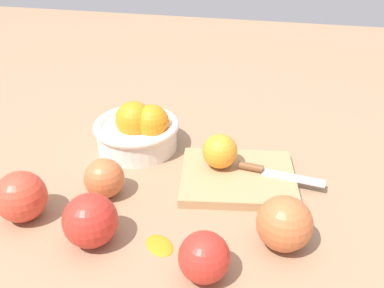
{
  "coord_description": "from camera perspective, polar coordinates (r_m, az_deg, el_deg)",
  "views": [
    {
      "loc": [
        0.15,
        -0.59,
        0.45
      ],
      "look_at": [
        -0.0,
        0.1,
        0.04
      ],
      "focal_mm": 40.12,
      "sensor_mm": 36.0,
      "label": 1
    }
  ],
  "objects": [
    {
      "name": "orange_on_board",
      "position": [
        0.78,
        3.73,
        -0.96
      ],
      "size": [
        0.06,
        0.06,
        0.06
      ],
      "primitive_type": "sphere",
      "color": "orange",
      "rests_on": "cutting_board"
    },
    {
      "name": "apple_front_right",
      "position": [
        0.59,
        1.63,
        -14.81
      ],
      "size": [
        0.07,
        0.07,
        0.07
      ],
      "primitive_type": "sphere",
      "color": "red",
      "rests_on": "ground_plane"
    },
    {
      "name": "apple_front_right_2",
      "position": [
        0.64,
        12.17,
        -10.3
      ],
      "size": [
        0.08,
        0.08,
        0.08
      ],
      "primitive_type": "sphere",
      "color": "#CC6638",
      "rests_on": "ground_plane"
    },
    {
      "name": "cutting_board",
      "position": [
        0.78,
        6.11,
        -4.43
      ],
      "size": [
        0.23,
        0.2,
        0.02
      ],
      "primitive_type": "cube",
      "rotation": [
        0.0,
        0.0,
        0.16
      ],
      "color": "tan",
      "rests_on": "ground_plane"
    },
    {
      "name": "bowl",
      "position": [
        0.87,
        -7.16,
        1.86
      ],
      "size": [
        0.17,
        0.17,
        0.1
      ],
      "color": "white",
      "rests_on": "ground_plane"
    },
    {
      "name": "apple_front_left",
      "position": [
        0.75,
        -11.59,
        -4.49
      ],
      "size": [
        0.07,
        0.07,
        0.07
      ],
      "primitive_type": "sphere",
      "color": "#CC6638",
      "rests_on": "ground_plane"
    },
    {
      "name": "knife",
      "position": [
        0.78,
        10.16,
        -3.63
      ],
      "size": [
        0.16,
        0.04,
        0.01
      ],
      "color": "silver",
      "rests_on": "cutting_board"
    },
    {
      "name": "apple_front_left_3",
      "position": [
        0.65,
        -13.37,
        -9.86
      ],
      "size": [
        0.08,
        0.08,
        0.08
      ],
      "primitive_type": "sphere",
      "color": "red",
      "rests_on": "ground_plane"
    },
    {
      "name": "citrus_peel",
      "position": [
        0.65,
        -4.32,
        -13.08
      ],
      "size": [
        0.06,
        0.06,
        0.01
      ],
      "primitive_type": "ellipsoid",
      "rotation": [
        0.0,
        0.0,
        5.53
      ],
      "color": "orange",
      "rests_on": "ground_plane"
    },
    {
      "name": "apple_front_left_2",
      "position": [
        0.73,
        -21.8,
        -6.5
      ],
      "size": [
        0.08,
        0.08,
        0.08
      ],
      "primitive_type": "sphere",
      "color": "#D6422D",
      "rests_on": "ground_plane"
    },
    {
      "name": "ground_plane",
      "position": [
        0.76,
        -1.46,
        -6.43
      ],
      "size": [
        2.4,
        2.4,
        0.0
      ],
      "primitive_type": "plane",
      "color": "#997556"
    }
  ]
}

